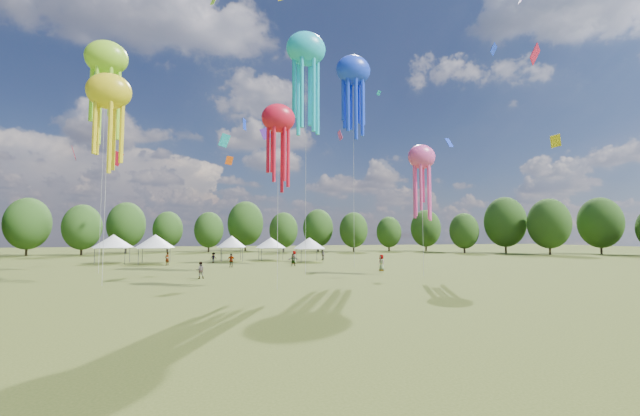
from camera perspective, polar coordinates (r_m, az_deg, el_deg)
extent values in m
plane|color=#384416|center=(12.41, 15.97, -23.69)|extent=(300.00, 300.00, 0.00)
imported|color=gray|center=(41.08, -16.73, -8.51)|extent=(0.83, 0.67, 1.63)
imported|color=gray|center=(60.18, -3.70, -7.02)|extent=(0.63, 0.94, 1.88)
imported|color=gray|center=(68.65, 0.35, -6.70)|extent=(0.77, 0.93, 1.75)
imported|color=gray|center=(64.06, -14.97, -6.86)|extent=(1.16, 0.95, 1.56)
imported|color=gray|center=(54.60, -12.59, -7.31)|extent=(1.13, 0.69, 1.79)
imported|color=gray|center=(55.49, -3.82, -7.38)|extent=(1.60, 0.58, 1.70)
imported|color=gray|center=(60.58, -20.98, -6.78)|extent=(0.77, 0.80, 1.84)
imported|color=gray|center=(48.91, 8.77, -7.71)|extent=(0.77, 1.02, 1.89)
cylinder|color=#47474C|center=(66.69, -29.51, -6.05)|extent=(0.08, 0.08, 2.28)
cylinder|color=#47474C|center=(70.61, -28.76, -5.93)|extent=(0.08, 0.08, 2.28)
cylinder|color=#47474C|center=(65.90, -26.08, -6.19)|extent=(0.08, 0.08, 2.28)
cylinder|color=#47474C|center=(69.87, -25.52, -6.05)|extent=(0.08, 0.08, 2.28)
cube|color=white|center=(68.19, -27.44, -5.06)|extent=(4.42, 4.42, 0.10)
cone|color=white|center=(68.17, -27.41, -4.19)|extent=(5.75, 5.75, 1.96)
cylinder|color=#47474C|center=(62.98, -24.51, -6.36)|extent=(0.08, 0.08, 2.28)
cylinder|color=#47474C|center=(66.91, -24.03, -6.21)|extent=(0.08, 0.08, 2.28)
cylinder|color=#47474C|center=(62.55, -20.88, -6.47)|extent=(0.08, 0.08, 2.28)
cylinder|color=#47474C|center=(66.50, -20.62, -6.31)|extent=(0.08, 0.08, 2.28)
cube|color=white|center=(64.66, -22.48, -5.29)|extent=(4.37, 4.37, 0.10)
cone|color=white|center=(64.63, -22.46, -4.37)|extent=(5.68, 5.68, 1.96)
cylinder|color=#47474C|center=(65.45, -13.85, -6.54)|extent=(0.08, 0.08, 2.18)
cylinder|color=#47474C|center=(68.70, -13.97, -6.40)|extent=(0.08, 0.08, 2.18)
cylinder|color=#47474C|center=(65.68, -10.99, -6.57)|extent=(0.08, 0.08, 2.18)
cylinder|color=#47474C|center=(68.92, -11.25, -6.44)|extent=(0.08, 0.08, 2.18)
cube|color=white|center=(67.13, -12.50, -5.52)|extent=(3.66, 3.66, 0.10)
cone|color=white|center=(67.10, -12.49, -4.68)|extent=(4.75, 4.75, 1.87)
cylinder|color=#47474C|center=(66.57, -8.33, -6.63)|extent=(0.08, 0.08, 2.02)
cylinder|color=#47474C|center=(70.07, -8.74, -6.49)|extent=(0.08, 0.08, 2.02)
cylinder|color=#47474C|center=(67.16, -5.32, -6.63)|extent=(0.08, 0.08, 2.02)
cylinder|color=#47474C|center=(70.63, -5.87, -6.49)|extent=(0.08, 0.08, 2.02)
cube|color=white|center=(68.54, -7.06, -5.67)|extent=(3.94, 3.94, 0.10)
cone|color=white|center=(68.52, -7.05, -4.91)|extent=(5.12, 5.12, 1.73)
cylinder|color=#47474C|center=(62.19, -2.70, -6.86)|extent=(0.08, 0.08, 2.02)
cylinder|color=#47474C|center=(65.60, -3.43, -6.71)|extent=(0.08, 0.08, 2.02)
cylinder|color=#47474C|center=(63.11, 0.42, -6.82)|extent=(0.08, 0.08, 2.02)
cylinder|color=#47474C|center=(66.48, -0.46, -6.68)|extent=(0.08, 0.08, 2.02)
cube|color=white|center=(64.28, -1.54, -5.82)|extent=(3.91, 3.91, 0.10)
cone|color=white|center=(64.25, -1.54, -5.01)|extent=(5.09, 5.09, 1.73)
ellipsoid|color=yellow|center=(40.41, -27.89, 14.51)|extent=(3.69, 2.59, 3.14)
cylinder|color=beige|center=(38.66, -28.29, 2.67)|extent=(0.03, 0.03, 16.69)
ellipsoid|color=#1AC3E3|center=(48.20, -2.00, 21.75)|extent=(4.48, 3.14, 3.81)
cylinder|color=beige|center=(44.24, -2.04, 6.94)|extent=(0.03, 0.03, 25.10)
ellipsoid|color=#F04699|center=(44.13, 14.30, 7.10)|extent=(3.07, 2.15, 2.61)
cylinder|color=beige|center=(43.38, 14.44, -1.07)|extent=(0.03, 0.03, 12.56)
ellipsoid|color=#9DEB26|center=(54.76, -28.18, 18.37)|extent=(4.65, 3.25, 3.95)
cylinder|color=beige|center=(51.48, -28.62, 5.58)|extent=(0.03, 0.03, 24.57)
ellipsoid|color=red|center=(32.83, -5.96, 12.64)|extent=(2.71, 1.90, 2.30)
cylinder|color=beige|center=(31.58, -6.05, 0.76)|extent=(0.03, 0.03, 13.57)
ellipsoid|color=blue|center=(59.55, 4.75, 18.98)|extent=(5.00, 3.50, 4.25)
cylinder|color=beige|center=(55.68, 4.83, 5.89)|extent=(0.03, 0.03, 27.37)
cube|color=#9DEB26|center=(59.76, -15.03, 26.54)|extent=(0.78, 0.63, 0.95)
cube|color=blue|center=(77.61, -10.72, 11.65)|extent=(0.75, 1.49, 2.08)
cube|color=#1AC3E3|center=(82.75, 8.39, 15.95)|extent=(0.95, 0.52, 0.99)
cube|color=#6328B4|center=(53.63, -7.77, 10.49)|extent=(1.62, 0.20, 1.82)
cube|color=red|center=(42.01, 28.34, 18.77)|extent=(1.59, 0.86, 1.72)
cube|color=blue|center=(50.58, 23.54, 20.07)|extent=(1.21, 0.67, 1.31)
cube|color=red|center=(74.84, -27.08, 6.33)|extent=(2.42, 0.58, 2.76)
cube|color=blue|center=(72.90, 17.95, 8.87)|extent=(1.78, 1.22, 1.81)
cube|color=#F04699|center=(76.46, 2.88, 10.33)|extent=(0.58, 1.58, 1.89)
cube|color=#6328B4|center=(54.24, 26.71, 24.95)|extent=(0.41, 0.60, 0.68)
cube|color=red|center=(76.29, -31.69, 6.65)|extent=(1.00, 1.75, 2.22)
cube|color=#FF590F|center=(64.05, -12.83, 6.63)|extent=(1.31, 0.38, 1.55)
cube|color=yellow|center=(49.73, 30.58, 8.23)|extent=(1.36, 0.80, 1.43)
cube|color=#1AC3E3|center=(66.78, -13.48, 9.36)|extent=(2.03, 1.68, 2.01)
cylinder|color=#38281C|center=(101.48, -36.37, -4.57)|extent=(0.44, 0.44, 3.41)
ellipsoid|color=#274818|center=(101.48, -36.26, -1.80)|extent=(8.53, 8.53, 10.66)
cylinder|color=#38281C|center=(98.06, -30.90, -4.92)|extent=(0.44, 0.44, 3.07)
ellipsoid|color=#274818|center=(98.04, -30.81, -2.35)|extent=(7.66, 7.66, 9.58)
cylinder|color=#38281C|center=(104.72, -25.99, -4.88)|extent=(0.44, 0.44, 3.43)
ellipsoid|color=#274818|center=(104.72, -25.91, -2.18)|extent=(8.58, 8.58, 10.73)
cylinder|color=#38281C|center=(109.24, -20.95, -5.09)|extent=(0.44, 0.44, 2.95)
ellipsoid|color=#274818|center=(109.21, -20.89, -2.87)|extent=(7.37, 7.37, 9.21)
cylinder|color=#38281C|center=(105.01, -15.62, -5.27)|extent=(0.44, 0.44, 2.89)
ellipsoid|color=#274818|center=(104.98, -15.57, -3.01)|extent=(7.23, 7.23, 9.04)
cylinder|color=#38281C|center=(109.98, -10.61, -5.04)|extent=(0.44, 0.44, 3.84)
ellipsoid|color=#274818|center=(110.00, -10.58, -2.16)|extent=(9.60, 9.60, 11.99)
cylinder|color=#38281C|center=(100.27, -5.24, -5.49)|extent=(0.44, 0.44, 2.84)
ellipsoid|color=#274818|center=(100.24, -5.23, -3.15)|extent=(7.11, 7.11, 8.89)
cylinder|color=#38281C|center=(105.08, -0.28, -5.34)|extent=(0.44, 0.44, 3.16)
ellipsoid|color=#274818|center=(105.07, -0.28, -2.86)|extent=(7.91, 7.91, 9.88)
cylinder|color=#38281C|center=(102.12, 4.83, -5.45)|extent=(0.44, 0.44, 2.88)
ellipsoid|color=#274818|center=(102.09, 4.82, -3.12)|extent=(7.21, 7.21, 9.01)
cylinder|color=#38281C|center=(108.26, 9.83, -5.38)|extent=(0.44, 0.44, 2.63)
ellipsoid|color=#274818|center=(108.22, 9.80, -3.38)|extent=(6.57, 6.57, 8.22)
cylinder|color=#38281C|center=(109.49, 14.89, -5.16)|extent=(0.44, 0.44, 3.13)
ellipsoid|color=#274818|center=(109.47, 14.85, -2.81)|extent=(7.81, 7.81, 9.77)
cylinder|color=#38281C|center=(101.31, 19.92, -5.29)|extent=(0.44, 0.44, 2.72)
ellipsoid|color=#274818|center=(101.27, 19.87, -3.08)|extent=(6.80, 6.80, 8.50)
cylinder|color=#38281C|center=(104.87, 24.98, -4.81)|extent=(0.44, 0.44, 3.81)
ellipsoid|color=#274818|center=(104.89, 24.90, -1.82)|extent=(9.52, 9.52, 11.90)
cylinder|color=#38281C|center=(100.77, 29.97, -4.79)|extent=(0.44, 0.44, 3.51)
ellipsoid|color=#274818|center=(100.78, 29.87, -1.92)|extent=(8.78, 8.78, 10.97)
cylinder|color=#38281C|center=(109.42, 35.21, -4.45)|extent=(0.44, 0.44, 3.64)
ellipsoid|color=#274818|center=(109.43, 35.10, -1.71)|extent=(9.10, 9.10, 11.37)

